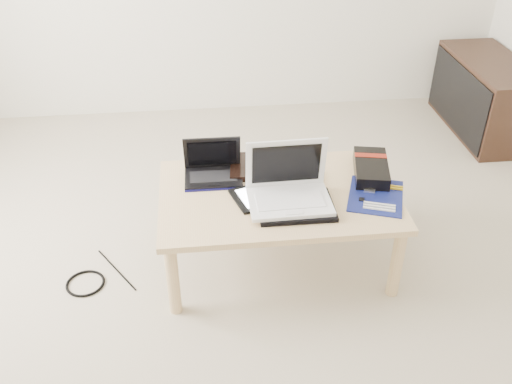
{
  "coord_description": "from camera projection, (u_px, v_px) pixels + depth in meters",
  "views": [
    {
      "loc": [
        -0.18,
        -1.95,
        1.88
      ],
      "look_at": [
        0.06,
        0.22,
        0.41
      ],
      "focal_mm": 40.0,
      "sensor_mm": 36.0,
      "label": 1
    }
  ],
  "objects": [
    {
      "name": "ground",
      "position": [
        249.0,
        291.0,
        2.67
      ],
      "size": [
        4.0,
        4.0,
        0.0
      ],
      "primitive_type": "plane",
      "color": "#BDB299",
      "rests_on": "ground"
    },
    {
      "name": "coffee_table",
      "position": [
        278.0,
        202.0,
        2.67
      ],
      "size": [
        1.1,
        0.7,
        0.4
      ],
      "color": "tan",
      "rests_on": "ground"
    },
    {
      "name": "media_cabinet",
      "position": [
        485.0,
        96.0,
        3.89
      ],
      "size": [
        0.41,
        0.9,
        0.5
      ],
      "color": "#3A2217",
      "rests_on": "ground"
    },
    {
      "name": "book",
      "position": [
        260.0,
        167.0,
        2.81
      ],
      "size": [
        0.31,
        0.27,
        0.03
      ],
      "color": "black",
      "rests_on": "coffee_table"
    },
    {
      "name": "netbook",
      "position": [
        213.0,
        170.0,
        2.73
      ],
      "size": [
        0.28,
        0.2,
        0.2
      ],
      "color": "black",
      "rests_on": "coffee_table"
    },
    {
      "name": "tablet",
      "position": [
        263.0,
        195.0,
        2.61
      ],
      "size": [
        0.31,
        0.27,
        0.01
      ],
      "color": "black",
      "rests_on": "coffee_table"
    },
    {
      "name": "remote",
      "position": [
        315.0,
        183.0,
        2.69
      ],
      "size": [
        0.11,
        0.24,
        0.02
      ],
      "color": "silver",
      "rests_on": "coffee_table"
    },
    {
      "name": "neoprene_sleeve",
      "position": [
        296.0,
        207.0,
        2.53
      ],
      "size": [
        0.34,
        0.25,
        0.02
      ],
      "primitive_type": "cube",
      "rotation": [
        0.0,
        0.0,
        -0.01
      ],
      "color": "black",
      "rests_on": "coffee_table"
    },
    {
      "name": "white_laptop",
      "position": [
        288.0,
        188.0,
        2.54
      ],
      "size": [
        0.37,
        0.26,
        0.27
      ],
      "color": "white",
      "rests_on": "neoprene_sleeve"
    },
    {
      "name": "motherboard",
      "position": [
        376.0,
        196.0,
        2.61
      ],
      "size": [
        0.33,
        0.37,
        0.01
      ],
      "color": "#0C1450",
      "rests_on": "coffee_table"
    },
    {
      "name": "gpu_box",
      "position": [
        371.0,
        168.0,
        2.76
      ],
      "size": [
        0.22,
        0.34,
        0.07
      ],
      "color": "black",
      "rests_on": "coffee_table"
    },
    {
      "name": "cable_coil",
      "position": [
        266.0,
        195.0,
        2.62
      ],
      "size": [
        0.14,
        0.14,
        0.01
      ],
      "primitive_type": "torus",
      "rotation": [
        0.0,
        0.0,
        -0.36
      ],
      "color": "black",
      "rests_on": "coffee_table"
    },
    {
      "name": "floor_cable_coil",
      "position": [
        85.0,
        283.0,
        2.71
      ],
      "size": [
        0.21,
        0.21,
        0.01
      ],
      "primitive_type": "torus",
      "rotation": [
        0.0,
        0.0,
        0.15
      ],
      "color": "black",
      "rests_on": "ground"
    },
    {
      "name": "floor_cable_trail",
      "position": [
        117.0,
        270.0,
        2.79
      ],
      "size": [
        0.21,
        0.32,
        0.01
      ],
      "primitive_type": "cylinder",
      "rotation": [
        1.57,
        0.0,
        0.58
      ],
      "color": "black",
      "rests_on": "ground"
    }
  ]
}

